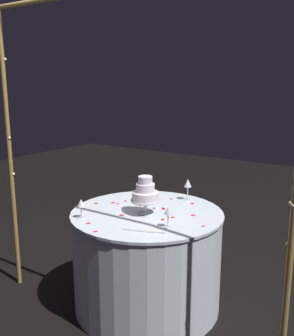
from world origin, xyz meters
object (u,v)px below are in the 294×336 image
wine_glass_2 (168,212)px  wine_glass_3 (188,184)px  decorative_arch (117,116)px  wine_glass_0 (81,204)px  wine_glass_1 (146,185)px  cake_knife (147,231)px  main_table (147,259)px  tiered_cake (145,193)px

wine_glass_2 → wine_glass_3: wine_glass_3 is taller
decorative_arch → wine_glass_0: decorative_arch is taller
wine_glass_0 → wine_glass_3: bearing=-117.9°
wine_glass_1 → cake_knife: size_ratio=0.52×
wine_glass_1 → cake_knife: 0.78m
decorative_arch → main_table: 1.18m
wine_glass_2 → main_table: bearing=-32.2°
cake_knife → decorative_arch: bearing=2.6°
cake_knife → wine_glass_1: bearing=-55.9°
wine_glass_1 → cake_knife: (-0.43, 0.64, -0.10)m
decorative_arch → tiered_cake: (-0.01, -0.30, -0.58)m
tiered_cake → main_table: bearing=-73.5°
wine_glass_1 → tiered_cake: bearing=123.0°
decorative_arch → main_table: bearing=-90.0°
main_table → decorative_arch: bearing=90.0°
decorative_arch → cake_knife: bearing=-177.4°
decorative_arch → main_table: size_ratio=2.00×
wine_glass_1 → main_table: bearing=124.8°
main_table → cake_knife: cake_knife is taller
wine_glass_0 → main_table: bearing=-130.6°
wine_glass_0 → cake_knife: wine_glass_0 is taller
main_table → wine_glass_0: size_ratio=8.14×
wine_glass_0 → wine_glass_1: size_ratio=0.96×
wine_glass_2 → wine_glass_3: 0.65m
decorative_arch → cake_knife: 0.77m
decorative_arch → wine_glass_3: 1.00m
wine_glass_2 → decorative_arch: bearing=28.5°
wine_glass_3 → decorative_arch: bearing=81.9°
wine_glass_0 → wine_glass_3: 0.93m
main_table → wine_glass_0: wine_glass_0 is taller
wine_glass_0 → cake_knife: (-0.54, -0.04, -0.10)m
wine_glass_3 → tiered_cake: bearing=78.3°
tiered_cake → wine_glass_1: tiered_cake is taller
main_table → cake_knife: bearing=123.5°
decorative_arch → wine_glass_3: decorative_arch is taller
tiered_cake → wine_glass_3: bearing=-101.7°
main_table → cake_knife: size_ratio=4.05×
tiered_cake → decorative_arch: bearing=87.8°
decorative_arch → wine_glass_2: 0.72m
main_table → wine_glass_0: (0.32, 0.37, 0.49)m
wine_glass_2 → wine_glass_0: bearing=17.1°
wine_glass_3 → wine_glass_0: bearing=62.1°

